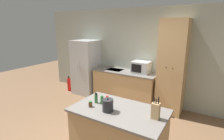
{
  "coord_description": "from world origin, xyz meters",
  "views": [
    {
      "loc": [
        1.58,
        -2.21,
        2.13
      ],
      "look_at": [
        -0.63,
        1.4,
        1.05
      ],
      "focal_mm": 28.0,
      "sensor_mm": 36.0,
      "label": 1
    }
  ],
  "objects_px": {
    "refrigerator": "(86,67)",
    "spice_bottle_green_herb": "(107,100)",
    "pantry_cabinet": "(172,68)",
    "spice_bottle_tall_dark": "(102,100)",
    "spice_bottle_short_red": "(90,104)",
    "fire_extinguisher": "(69,84)",
    "spice_bottle_amber_oil": "(96,98)",
    "kettle": "(108,105)",
    "microwave": "(141,67)",
    "knife_block": "(156,111)"
  },
  "relations": [
    {
      "from": "refrigerator",
      "to": "spice_bottle_green_herb",
      "type": "bearing_deg",
      "value": -43.44
    },
    {
      "from": "refrigerator",
      "to": "pantry_cabinet",
      "type": "distance_m",
      "value": 2.63
    },
    {
      "from": "spice_bottle_tall_dark",
      "to": "spice_bottle_short_red",
      "type": "distance_m",
      "value": 0.21
    },
    {
      "from": "refrigerator",
      "to": "fire_extinguisher",
      "type": "relative_size",
      "value": 3.36
    },
    {
      "from": "fire_extinguisher",
      "to": "spice_bottle_amber_oil",
      "type": "bearing_deg",
      "value": -36.3
    },
    {
      "from": "refrigerator",
      "to": "spice_bottle_short_red",
      "type": "xyz_separation_m",
      "value": [
        1.9,
        -2.19,
        0.08
      ]
    },
    {
      "from": "refrigerator",
      "to": "spice_bottle_tall_dark",
      "type": "xyz_separation_m",
      "value": [
        1.99,
        -2.0,
        0.1
      ]
    },
    {
      "from": "spice_bottle_green_herb",
      "to": "pantry_cabinet",
      "type": "bearing_deg",
      "value": 75.07
    },
    {
      "from": "spice_bottle_green_herb",
      "to": "kettle",
      "type": "height_order",
      "value": "kettle"
    },
    {
      "from": "microwave",
      "to": "spice_bottle_short_red",
      "type": "bearing_deg",
      "value": -87.66
    },
    {
      "from": "microwave",
      "to": "fire_extinguisher",
      "type": "bearing_deg",
      "value": -172.8
    },
    {
      "from": "spice_bottle_tall_dark",
      "to": "microwave",
      "type": "bearing_deg",
      "value": 95.02
    },
    {
      "from": "pantry_cabinet",
      "to": "spice_bottle_green_herb",
      "type": "relative_size",
      "value": 16.46
    },
    {
      "from": "microwave",
      "to": "spice_bottle_green_herb",
      "type": "distance_m",
      "value": 2.1
    },
    {
      "from": "spice_bottle_tall_dark",
      "to": "kettle",
      "type": "distance_m",
      "value": 0.28
    },
    {
      "from": "spice_bottle_short_red",
      "to": "spice_bottle_green_herb",
      "type": "bearing_deg",
      "value": 52.35
    },
    {
      "from": "refrigerator",
      "to": "pantry_cabinet",
      "type": "bearing_deg",
      "value": 1.6
    },
    {
      "from": "knife_block",
      "to": "spice_bottle_short_red",
      "type": "bearing_deg",
      "value": -169.72
    },
    {
      "from": "fire_extinguisher",
      "to": "pantry_cabinet",
      "type": "bearing_deg",
      "value": 4.58
    },
    {
      "from": "kettle",
      "to": "fire_extinguisher",
      "type": "relative_size",
      "value": 0.42
    },
    {
      "from": "pantry_cabinet",
      "to": "kettle",
      "type": "distance_m",
      "value": 2.28
    },
    {
      "from": "spice_bottle_short_red",
      "to": "spice_bottle_green_herb",
      "type": "height_order",
      "value": "spice_bottle_green_herb"
    },
    {
      "from": "knife_block",
      "to": "kettle",
      "type": "xyz_separation_m",
      "value": [
        -0.68,
        -0.16,
        -0.02
      ]
    },
    {
      "from": "pantry_cabinet",
      "to": "fire_extinguisher",
      "type": "distance_m",
      "value": 3.36
    },
    {
      "from": "pantry_cabinet",
      "to": "kettle",
      "type": "height_order",
      "value": "pantry_cabinet"
    },
    {
      "from": "pantry_cabinet",
      "to": "kettle",
      "type": "xyz_separation_m",
      "value": [
        -0.4,
        -2.24,
        -0.17
      ]
    },
    {
      "from": "spice_bottle_green_herb",
      "to": "fire_extinguisher",
      "type": "distance_m",
      "value": 3.3
    },
    {
      "from": "knife_block",
      "to": "fire_extinguisher",
      "type": "relative_size",
      "value": 0.64
    },
    {
      "from": "refrigerator",
      "to": "kettle",
      "type": "distance_m",
      "value": 3.1
    },
    {
      "from": "microwave",
      "to": "spice_bottle_tall_dark",
      "type": "relative_size",
      "value": 3.38
    },
    {
      "from": "pantry_cabinet",
      "to": "microwave",
      "type": "xyz_separation_m",
      "value": [
        -0.81,
        0.05,
        -0.1
      ]
    },
    {
      "from": "knife_block",
      "to": "spice_bottle_short_red",
      "type": "xyz_separation_m",
      "value": [
        -0.99,
        -0.18,
        -0.07
      ]
    },
    {
      "from": "pantry_cabinet",
      "to": "spice_bottle_amber_oil",
      "type": "bearing_deg",
      "value": -109.13
    },
    {
      "from": "microwave",
      "to": "spice_bottle_green_herb",
      "type": "bearing_deg",
      "value": -82.72
    },
    {
      "from": "knife_block",
      "to": "spice_bottle_amber_oil",
      "type": "bearing_deg",
      "value": -179.29
    },
    {
      "from": "refrigerator",
      "to": "pantry_cabinet",
      "type": "height_order",
      "value": "pantry_cabinet"
    },
    {
      "from": "spice_bottle_short_red",
      "to": "kettle",
      "type": "bearing_deg",
      "value": 4.13
    },
    {
      "from": "kettle",
      "to": "spice_bottle_short_red",
      "type": "bearing_deg",
      "value": -175.87
    },
    {
      "from": "kettle",
      "to": "pantry_cabinet",
      "type": "bearing_deg",
      "value": 79.78
    },
    {
      "from": "kettle",
      "to": "spice_bottle_green_herb",
      "type": "bearing_deg",
      "value": 124.9
    },
    {
      "from": "refrigerator",
      "to": "kettle",
      "type": "relative_size",
      "value": 8.09
    },
    {
      "from": "spice_bottle_amber_oil",
      "to": "fire_extinguisher",
      "type": "bearing_deg",
      "value": 143.7
    },
    {
      "from": "knife_block",
      "to": "kettle",
      "type": "relative_size",
      "value": 1.54
    },
    {
      "from": "microwave",
      "to": "spice_bottle_short_red",
      "type": "relative_size",
      "value": 5.02
    },
    {
      "from": "pantry_cabinet",
      "to": "microwave",
      "type": "height_order",
      "value": "pantry_cabinet"
    },
    {
      "from": "kettle",
      "to": "refrigerator",
      "type": "bearing_deg",
      "value": 135.64
    },
    {
      "from": "refrigerator",
      "to": "fire_extinguisher",
      "type": "height_order",
      "value": "refrigerator"
    },
    {
      "from": "spice_bottle_amber_oil",
      "to": "kettle",
      "type": "distance_m",
      "value": 0.35
    },
    {
      "from": "pantry_cabinet",
      "to": "spice_bottle_amber_oil",
      "type": "xyz_separation_m",
      "value": [
        -0.73,
        -2.09,
        -0.18
      ]
    },
    {
      "from": "spice_bottle_green_herb",
      "to": "microwave",
      "type": "bearing_deg",
      "value": 97.28
    }
  ]
}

